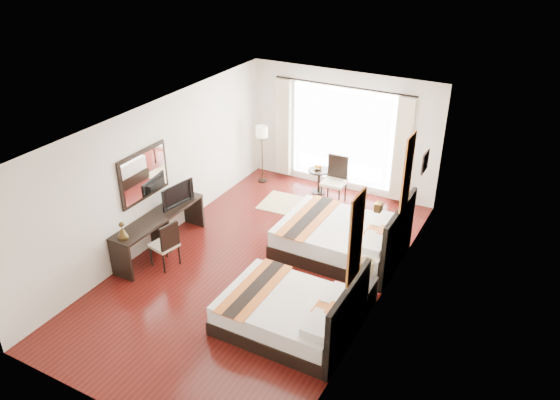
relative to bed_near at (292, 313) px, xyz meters
The scene contains 29 objects.
floor 1.79m from the bed_near, 136.31° to the left, with size 4.50×7.50×0.01m, color #3D0D0B.
ceiling 3.05m from the bed_near, 136.31° to the left, with size 4.50×7.50×0.02m, color white.
wall_headboard 1.91m from the bed_near, 51.62° to the left, with size 0.01×7.50×2.80m, color silver.
wall_desk 3.89m from the bed_near, 160.89° to the left, with size 0.01×7.50×2.80m, color silver.
wall_window 5.24m from the bed_near, 104.43° to the left, with size 4.50×0.01×2.80m, color silver.
wall_entry 3.04m from the bed_near, 116.85° to the right, with size 4.50×0.01×2.80m, color silver.
window_glass 5.21m from the bed_near, 104.47° to the left, with size 2.40×0.02×2.20m, color white.
sheer_curtain 5.15m from the bed_near, 104.64° to the left, with size 2.30×0.02×2.10m, color white.
drape_left 5.65m from the bed_near, 119.35° to the left, with size 0.35×0.14×2.35m, color #B7AB8E.
drape_right 4.95m from the bed_near, 87.97° to the left, with size 0.35×0.14×2.35m, color #B7AB8E.
art_panel_near 1.90m from the bed_near, ahead, with size 0.03×0.50×1.35m, color #9A2E16.
art_panel_far 3.04m from the bed_near, 68.08° to the left, with size 0.03×0.50×1.35m, color #9A2E16.
wall_sconce 2.13m from the bed_near, 48.56° to the left, with size 0.10×0.14×0.14m, color #423117.
mirror_frame 3.81m from the bed_near, 166.70° to the left, with size 0.04×1.25×0.95m, color black.
mirror_glass 3.78m from the bed_near, 166.61° to the left, with size 0.01×1.12×0.82m, color white.
bed_near is the anchor object (origin of this frame).
bed_far 2.37m from the bed_near, 92.65° to the left, with size 2.28×1.78×1.29m.
nightstand 1.28m from the bed_near, 53.94° to the left, with size 0.42×0.51×0.49m, color black.
table_lamp 1.42m from the bed_near, 53.85° to the left, with size 0.24×0.24×0.38m.
vase 1.22m from the bed_near, 49.41° to the left, with size 0.12×0.12×0.13m, color black.
console_desk 3.37m from the bed_near, 165.80° to the left, with size 0.50×2.20×0.76m, color black.
television 3.58m from the bed_near, 157.41° to the left, with size 0.78×0.10×0.45m, color black.
bronze_figurine 3.32m from the bed_near, behind, with size 0.19×0.19×0.29m, color #423117, non-canonical shape.
desk_chair 2.87m from the bed_near, behind, with size 0.51×0.51×0.93m.
floor_lamp 5.40m from the bed_near, 124.87° to the left, with size 0.28×0.28×1.41m.
side_table 4.74m from the bed_near, 109.62° to the left, with size 0.51×0.51×0.59m, color black.
fruit_bowl 4.76m from the bed_near, 110.00° to the left, with size 0.20×0.20×0.05m, color #4A341A.
window_chair 4.35m from the bed_near, 104.68° to the left, with size 0.52×0.52×1.07m.
jute_rug 4.07m from the bed_near, 116.96° to the left, with size 1.40×0.95×0.01m, color tan.
Camera 1 is at (4.28, -7.17, 5.83)m, focal length 35.00 mm.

